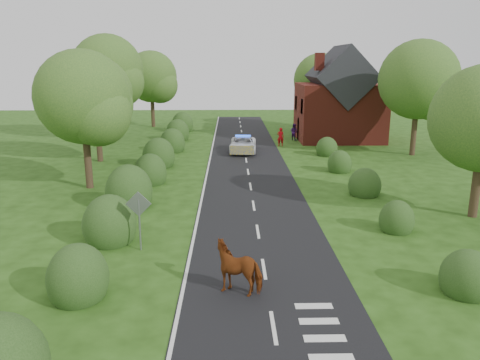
{
  "coord_description": "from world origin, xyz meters",
  "views": [
    {
      "loc": [
        -1.24,
        -16.25,
        7.63
      ],
      "look_at": [
        -0.73,
        8.62,
        1.3
      ],
      "focal_mm": 35.0,
      "sensor_mm": 36.0,
      "label": 1
    }
  ],
  "objects_px": {
    "police_van": "(243,144)",
    "cow": "(239,270)",
    "pedestrian_purple": "(294,132)",
    "road_sign": "(139,212)",
    "pedestrian_red": "(281,137)"
  },
  "relations": [
    {
      "from": "pedestrian_purple",
      "to": "police_van",
      "type": "bearing_deg",
      "value": 93.65
    },
    {
      "from": "road_sign",
      "to": "pedestrian_red",
      "type": "distance_m",
      "value": 25.81
    },
    {
      "from": "police_van",
      "to": "road_sign",
      "type": "bearing_deg",
      "value": -99.31
    },
    {
      "from": "police_van",
      "to": "pedestrian_purple",
      "type": "distance_m",
      "value": 8.1
    },
    {
      "from": "police_van",
      "to": "cow",
      "type": "bearing_deg",
      "value": -88.5
    },
    {
      "from": "pedestrian_purple",
      "to": "pedestrian_red",
      "type": "bearing_deg",
      "value": 107.47
    },
    {
      "from": "cow",
      "to": "pedestrian_red",
      "type": "relative_size",
      "value": 1.2
    },
    {
      "from": "cow",
      "to": "pedestrian_red",
      "type": "bearing_deg",
      "value": -171.92
    },
    {
      "from": "road_sign",
      "to": "cow",
      "type": "height_order",
      "value": "road_sign"
    },
    {
      "from": "police_van",
      "to": "pedestrian_red",
      "type": "bearing_deg",
      "value": 41.39
    },
    {
      "from": "pedestrian_red",
      "to": "police_van",
      "type": "bearing_deg",
      "value": 40.08
    },
    {
      "from": "road_sign",
      "to": "pedestrian_purple",
      "type": "relative_size",
      "value": 1.55
    },
    {
      "from": "police_van",
      "to": "pedestrian_purple",
      "type": "bearing_deg",
      "value": 53.01
    },
    {
      "from": "road_sign",
      "to": "cow",
      "type": "distance_m",
      "value": 5.48
    },
    {
      "from": "road_sign",
      "to": "police_van",
      "type": "xyz_separation_m",
      "value": [
        4.84,
        21.62,
        -0.99
      ]
    }
  ]
}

